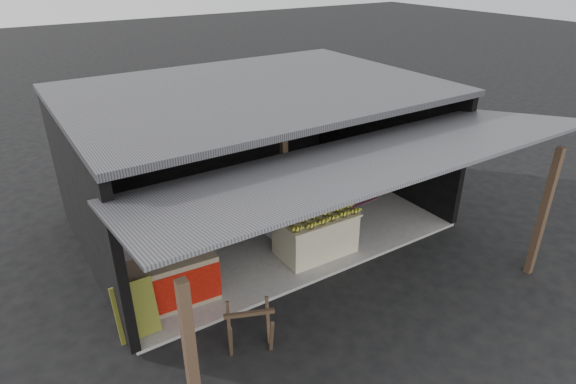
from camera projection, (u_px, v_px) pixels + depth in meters
ground at (326, 278)px, 8.84m from camera, size 80.00×80.00×0.00m
concrete_slab at (258, 220)px, 10.71m from camera, size 7.00×5.00×0.06m
shophouse at (248, 127)px, 10.02m from camera, size 7.40×7.29×3.02m
banana_table at (316, 233)px, 9.34m from camera, size 1.54×0.97×0.84m
banana_pile at (316, 211)px, 9.11m from camera, size 1.42×0.88×0.17m
white_crate at (290, 212)px, 9.93m from camera, size 0.95×0.69×1.00m
neighbor_stall at (169, 278)px, 7.96m from camera, size 1.57×0.79×1.57m
green_signboard at (136, 310)px, 7.27m from camera, size 0.62×0.25×0.92m
sawhorse at (250, 326)px, 7.06m from camera, size 0.83×0.83×0.72m
water_barrel at (339, 224)px, 9.95m from camera, size 0.36×0.36×0.53m
plastic_chair at (335, 177)px, 11.56m from camera, size 0.46×0.46×0.79m
magenta_rug at (341, 199)px, 11.53m from camera, size 1.58×1.13×0.01m
picture_frames at (201, 112)px, 11.58m from camera, size 1.62×0.04×0.46m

